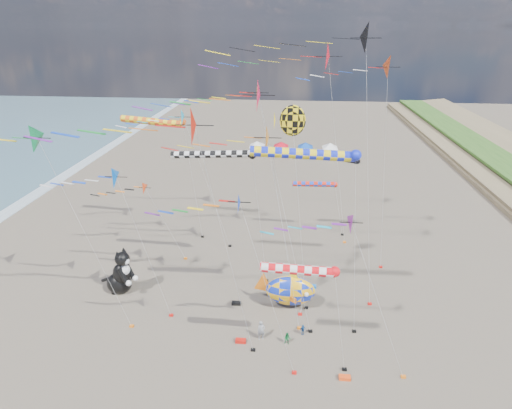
{
  "coord_description": "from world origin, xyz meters",
  "views": [
    {
      "loc": [
        1.37,
        -20.25,
        25.08
      ],
      "look_at": [
        -1.68,
        12.0,
        10.56
      ],
      "focal_mm": 28.0,
      "sensor_mm": 36.0,
      "label": 1
    }
  ],
  "objects_px": {
    "person_adult": "(261,330)",
    "child_green": "(287,339)",
    "fish_inflatable": "(290,290)",
    "parked_car": "(352,159)",
    "cat_inflatable": "(120,270)",
    "child_blue": "(303,330)"
  },
  "relations": [
    {
      "from": "fish_inflatable",
      "to": "parked_car",
      "type": "relative_size",
      "value": 1.83
    },
    {
      "from": "child_green",
      "to": "parked_car",
      "type": "relative_size",
      "value": 0.34
    },
    {
      "from": "person_adult",
      "to": "child_green",
      "type": "xyz_separation_m",
      "value": [
        2.29,
        -0.4,
        -0.34
      ]
    },
    {
      "from": "cat_inflatable",
      "to": "child_blue",
      "type": "distance_m",
      "value": 19.11
    },
    {
      "from": "fish_inflatable",
      "to": "child_green",
      "type": "height_order",
      "value": "fish_inflatable"
    },
    {
      "from": "child_blue",
      "to": "fish_inflatable",
      "type": "bearing_deg",
      "value": 79.58
    },
    {
      "from": "cat_inflatable",
      "to": "child_green",
      "type": "height_order",
      "value": "cat_inflatable"
    },
    {
      "from": "person_adult",
      "to": "parked_car",
      "type": "distance_m",
      "value": 53.11
    },
    {
      "from": "cat_inflatable",
      "to": "person_adult",
      "type": "xyz_separation_m",
      "value": [
        14.81,
        -5.54,
        -1.67
      ]
    },
    {
      "from": "child_green",
      "to": "child_blue",
      "type": "height_order",
      "value": "child_green"
    },
    {
      "from": "cat_inflatable",
      "to": "child_green",
      "type": "bearing_deg",
      "value": 0.98
    },
    {
      "from": "child_green",
      "to": "parked_car",
      "type": "xyz_separation_m",
      "value": [
        11.73,
        51.63,
        0.01
      ]
    },
    {
      "from": "parked_car",
      "to": "person_adult",
      "type": "bearing_deg",
      "value": -167.24
    },
    {
      "from": "cat_inflatable",
      "to": "parked_car",
      "type": "relative_size",
      "value": 1.49
    },
    {
      "from": "fish_inflatable",
      "to": "child_green",
      "type": "xyz_separation_m",
      "value": [
        -0.07,
        -4.89,
        -1.44
      ]
    },
    {
      "from": "child_green",
      "to": "child_blue",
      "type": "bearing_deg",
      "value": 52.35
    },
    {
      "from": "parked_car",
      "to": "cat_inflatable",
      "type": "bearing_deg",
      "value": 175.81
    },
    {
      "from": "person_adult",
      "to": "child_blue",
      "type": "distance_m",
      "value": 3.75
    },
    {
      "from": "fish_inflatable",
      "to": "parked_car",
      "type": "height_order",
      "value": "fish_inflatable"
    },
    {
      "from": "person_adult",
      "to": "fish_inflatable",
      "type": "bearing_deg",
      "value": 45.15
    },
    {
      "from": "cat_inflatable",
      "to": "fish_inflatable",
      "type": "distance_m",
      "value": 17.21
    },
    {
      "from": "child_blue",
      "to": "child_green",
      "type": "bearing_deg",
      "value": -165.26
    }
  ]
}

